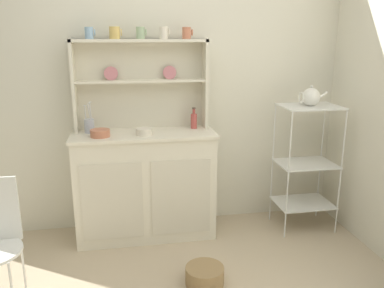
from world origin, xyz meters
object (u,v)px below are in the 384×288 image
(hutch_shelf_unit, at_px, (141,78))
(utensil_jar, at_px, (89,125))
(jam_bottle, at_px, (194,120))
(porcelain_teapot, at_px, (311,97))
(hutch_cabinet, at_px, (145,183))
(floor_basket, at_px, (205,276))
(bakers_rack, at_px, (306,157))
(bowl_mixing_large, at_px, (100,133))
(cup_sky_0, at_px, (89,33))

(hutch_shelf_unit, height_order, utensil_jar, hutch_shelf_unit)
(jam_bottle, xyz_separation_m, utensil_jar, (-0.85, -0.01, -0.01))
(utensil_jar, distance_m, porcelain_teapot, 1.81)
(hutch_shelf_unit, distance_m, porcelain_teapot, 1.40)
(hutch_cabinet, height_order, jam_bottle, jam_bottle)
(floor_basket, distance_m, porcelain_teapot, 1.65)
(bakers_rack, bearing_deg, bowl_mixing_large, 179.14)
(bakers_rack, relative_size, cup_sky_0, 12.11)
(hutch_cabinet, bearing_deg, bakers_rack, -4.14)
(porcelain_teapot, bearing_deg, hutch_cabinet, 175.85)
(cup_sky_0, bearing_deg, hutch_shelf_unit, 6.40)
(bowl_mixing_large, distance_m, jam_bottle, 0.78)
(bakers_rack, relative_size, jam_bottle, 6.17)
(bowl_mixing_large, relative_size, utensil_jar, 0.59)
(jam_bottle, bearing_deg, utensil_jar, -179.39)
(hutch_shelf_unit, xyz_separation_m, bakers_rack, (1.37, -0.26, -0.67))
(hutch_shelf_unit, relative_size, bakers_rack, 0.99)
(hutch_cabinet, bearing_deg, jam_bottle, 11.47)
(hutch_cabinet, height_order, cup_sky_0, cup_sky_0)
(hutch_shelf_unit, bearing_deg, bakers_rack, -10.93)
(porcelain_teapot, bearing_deg, floor_basket, -145.93)
(floor_basket, bearing_deg, hutch_cabinet, 113.24)
(bakers_rack, xyz_separation_m, jam_bottle, (-0.94, 0.19, 0.31))
(jam_bottle, distance_m, utensil_jar, 0.85)
(bakers_rack, bearing_deg, cup_sky_0, 172.79)
(bakers_rack, height_order, floor_basket, bakers_rack)
(bowl_mixing_large, height_order, porcelain_teapot, porcelain_teapot)
(hutch_shelf_unit, bearing_deg, cup_sky_0, -173.60)
(hutch_shelf_unit, height_order, cup_sky_0, cup_sky_0)
(hutch_cabinet, height_order, floor_basket, hutch_cabinet)
(hutch_shelf_unit, bearing_deg, jam_bottle, -10.49)
(utensil_jar, relative_size, porcelain_teapot, 1.07)
(bakers_rack, distance_m, utensil_jar, 1.83)
(floor_basket, bearing_deg, utensil_jar, 131.35)
(cup_sky_0, height_order, porcelain_teapot, cup_sky_0)
(bakers_rack, bearing_deg, porcelain_teapot, -180.00)
(cup_sky_0, relative_size, utensil_jar, 0.35)
(cup_sky_0, xyz_separation_m, bowl_mixing_large, (0.05, -0.20, -0.74))
(floor_basket, height_order, jam_bottle, jam_bottle)
(hutch_cabinet, relative_size, floor_basket, 4.36)
(cup_sky_0, bearing_deg, porcelain_teapot, -7.22)
(utensil_jar, bearing_deg, floor_basket, -48.65)
(floor_basket, relative_size, bowl_mixing_large, 1.76)
(bakers_rack, distance_m, cup_sky_0, 2.03)
(bakers_rack, distance_m, bowl_mixing_large, 1.73)
(hutch_cabinet, distance_m, floor_basket, 0.95)
(hutch_shelf_unit, xyz_separation_m, floor_basket, (0.34, -0.96, -1.25))
(jam_bottle, height_order, utensil_jar, utensil_jar)
(bakers_rack, relative_size, floor_basket, 4.11)
(cup_sky_0, xyz_separation_m, utensil_jar, (-0.04, -0.05, -0.71))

